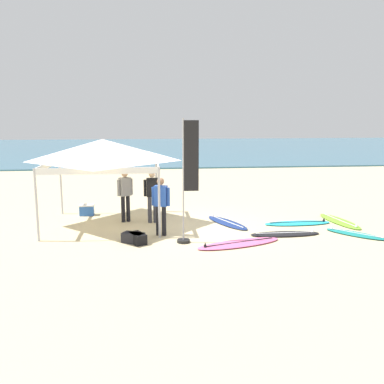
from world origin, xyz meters
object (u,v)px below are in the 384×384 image
object	(u,v)px
canopy_tent	(103,151)
gear_bag_by_pole	(133,238)
surfboard_cyan	(298,223)
gear_bag_near_tent	(137,238)
surfboard_teal	(355,234)
surfboard_navy	(227,222)
person_grey	(125,192)
banner_flag	(187,186)
surfboard_pink	(239,243)
surfboard_lime	(340,221)
surfboard_black	(285,234)
person_black	(152,193)
person_blue	(161,202)
cooler_box	(87,210)

from	to	relation	value
canopy_tent	gear_bag_by_pole	xyz separation A→B (m)	(0.95, -2.12, -2.25)
surfboard_cyan	gear_bag_near_tent	size ratio (longest dim) A/B	3.69
surfboard_teal	surfboard_navy	xyz separation A→B (m)	(-3.52, 1.74, -0.00)
canopy_tent	surfboard_teal	bearing A→B (deg)	-15.45
person_grey	banner_flag	bearing A→B (deg)	-54.37
surfboard_navy	surfboard_pink	size ratio (longest dim) A/B	0.83
surfboard_lime	gear_bag_by_pole	distance (m)	6.90
surfboard_navy	surfboard_lime	xyz separation A→B (m)	(3.74, -0.23, -0.00)
person_grey	gear_bag_by_pole	world-z (taller)	person_grey
surfboard_black	person_black	world-z (taller)	person_black
surfboard_teal	surfboard_pink	bearing A→B (deg)	-171.40
surfboard_lime	gear_bag_near_tent	xyz separation A→B (m)	(-6.60, -1.63, 0.10)
surfboard_black	banner_flag	bearing A→B (deg)	-171.93
banner_flag	gear_bag_near_tent	distance (m)	1.99
surfboard_cyan	banner_flag	world-z (taller)	banner_flag
surfboard_navy	person_blue	xyz separation A→B (m)	(-2.18, -1.15, 0.95)
surfboard_lime	gear_bag_near_tent	size ratio (longest dim) A/B	3.69
surfboard_navy	banner_flag	distance (m)	2.87
surfboard_cyan	person_grey	xyz separation A→B (m)	(-5.56, 0.92, 0.95)
surfboard_cyan	banner_flag	bearing A→B (deg)	-156.74
surfboard_teal	person_blue	size ratio (longest dim) A/B	0.97
banner_flag	cooler_box	size ratio (longest dim) A/B	6.80
person_grey	gear_bag_by_pole	xyz separation A→B (m)	(0.31, -2.41, -0.85)
canopy_tent	surfboard_teal	world-z (taller)	canopy_tent
surfboard_pink	surfboard_lime	world-z (taller)	same
surfboard_teal	surfboard_lime	world-z (taller)	same
person_black	person_blue	world-z (taller)	same
surfboard_pink	person_black	xyz separation A→B (m)	(-2.30, 2.68, 0.95)
surfboard_cyan	banner_flag	distance (m)	4.36
canopy_tent	surfboard_black	world-z (taller)	canopy_tent
surfboard_teal	person_black	bearing A→B (deg)	160.18
surfboard_navy	cooler_box	xyz separation A→B (m)	(-4.70, 1.67, 0.16)
cooler_box	person_grey	bearing A→B (deg)	-37.17
person_black	gear_bag_near_tent	bearing A→B (deg)	-101.32
surfboard_black	person_grey	size ratio (longest dim) A/B	1.21
surfboard_lime	surfboard_navy	bearing A→B (deg)	176.47
canopy_tent	cooler_box	size ratio (longest dim) A/B	7.01
surfboard_navy	person_black	bearing A→B (deg)	170.75
surfboard_navy	surfboard_lime	size ratio (longest dim) A/B	0.97
surfboard_pink	gear_bag_by_pole	distance (m)	2.91
canopy_tent	surfboard_cyan	world-z (taller)	canopy_tent
surfboard_pink	cooler_box	bearing A→B (deg)	139.24
banner_flag	cooler_box	xyz separation A→B (m)	(-3.23, 3.60, -1.38)
surfboard_lime	cooler_box	distance (m)	8.66
canopy_tent	person_blue	world-z (taller)	canopy_tent
surfboard_black	cooler_box	xyz separation A→B (m)	(-6.17, 3.19, 0.16)
surfboard_black	person_blue	xyz separation A→B (m)	(-3.64, 0.36, 0.95)
surfboard_teal	surfboard_pink	xyz separation A→B (m)	(-3.62, -0.55, -0.00)
surfboard_teal	person_grey	distance (m)	7.26
surfboard_pink	person_black	bearing A→B (deg)	130.64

